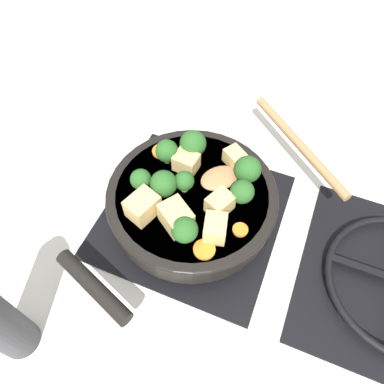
{
  "coord_description": "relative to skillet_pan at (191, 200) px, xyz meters",
  "views": [
    {
      "loc": [
        0.33,
        0.13,
        0.59
      ],
      "look_at": [
        0.0,
        0.0,
        0.08
      ],
      "focal_mm": 35.0,
      "sensor_mm": 36.0,
      "label": 1
    }
  ],
  "objects": [
    {
      "name": "broccoli_floret_small_inner",
      "position": [
        0.02,
        -0.04,
        0.05
      ],
      "size": [
        0.04,
        0.04,
        0.05
      ],
      "color": "#709956",
      "rests_on": "skillet_pan"
    },
    {
      "name": "tofu_cube_front_piece",
      "position": [
        -0.09,
        0.05,
        0.04
      ],
      "size": [
        0.04,
        0.04,
        0.03
      ],
      "primitive_type": "cube",
      "rotation": [
        0.0,
        0.0,
        0.98
      ],
      "color": "#DBB770",
      "rests_on": "skillet_pan"
    },
    {
      "name": "tofu_cube_back_piece",
      "position": [
        0.06,
        0.06,
        0.04
      ],
      "size": [
        0.05,
        0.04,
        0.03
      ],
      "primitive_type": "cube",
      "rotation": [
        0.0,
        0.0,
        0.24
      ],
      "color": "#DBB770",
      "rests_on": "skillet_pan"
    },
    {
      "name": "ground_plane",
      "position": [
        -0.0,
        0.0,
        -0.05
      ],
      "size": [
        2.4,
        2.4,
        0.0
      ],
      "primitive_type": "plane",
      "color": "silver"
    },
    {
      "name": "carrot_slice_near_center",
      "position": [
        0.09,
        0.06,
        0.02
      ],
      "size": [
        0.03,
        0.03,
        0.01
      ],
      "primitive_type": "cylinder",
      "color": "orange",
      "rests_on": "skillet_pan"
    },
    {
      "name": "front_burner_grate",
      "position": [
        -0.0,
        0.0,
        -0.04
      ],
      "size": [
        0.31,
        0.31,
        0.03
      ],
      "color": "black",
      "rests_on": "ground_plane"
    },
    {
      "name": "broccoli_floret_mid_floret",
      "position": [
        -0.02,
        0.08,
        0.05
      ],
      "size": [
        0.04,
        0.04,
        0.05
      ],
      "color": "#709956",
      "rests_on": "skillet_pan"
    },
    {
      "name": "skillet_pan",
      "position": [
        0.0,
        0.0,
        0.0
      ],
      "size": [
        0.38,
        0.29,
        0.05
      ],
      "color": "black",
      "rests_on": "front_burner_grate"
    },
    {
      "name": "broccoli_floret_east_rim",
      "position": [
        -0.06,
        0.08,
        0.05
      ],
      "size": [
        0.05,
        0.05,
        0.05
      ],
      "color": "#709956",
      "rests_on": "skillet_pan"
    },
    {
      "name": "tofu_cube_center_large",
      "position": [
        0.06,
        0.0,
        0.04
      ],
      "size": [
        0.06,
        0.06,
        0.04
      ],
      "primitive_type": "cube",
      "rotation": [
        0.0,
        0.0,
        0.97
      ],
      "color": "#DBB770",
      "rests_on": "skillet_pan"
    },
    {
      "name": "tofu_cube_east_chunk",
      "position": [
        0.01,
        0.05,
        0.04
      ],
      "size": [
        0.05,
        0.05,
        0.03
      ],
      "primitive_type": "cube",
      "rotation": [
        0.0,
        0.0,
        5.87
      ],
      "color": "#DBB770",
      "rests_on": "skillet_pan"
    },
    {
      "name": "broccoli_floret_center_top",
      "position": [
        0.02,
        -0.08,
        0.05
      ],
      "size": [
        0.03,
        0.03,
        0.04
      ],
      "color": "#709956",
      "rests_on": "skillet_pan"
    },
    {
      "name": "carrot_slice_orange_thin",
      "position": [
        -0.06,
        -0.08,
        0.02
      ],
      "size": [
        0.03,
        0.03,
        0.01
      ],
      "primitive_type": "cylinder",
      "color": "orange",
      "rests_on": "skillet_pan"
    },
    {
      "name": "wooden_spoon",
      "position": [
        -0.12,
        0.1,
        0.03
      ],
      "size": [
        0.26,
        0.25,
        0.02
      ],
      "color": "#A87A4C",
      "rests_on": "skillet_pan"
    },
    {
      "name": "broccoli_floret_south_cluster",
      "position": [
        0.08,
        0.02,
        0.05
      ],
      "size": [
        0.04,
        0.04,
        0.05
      ],
      "color": "#709956",
      "rests_on": "skillet_pan"
    },
    {
      "name": "carrot_slice_edge_slice",
      "position": [
        0.04,
        0.1,
        0.02
      ],
      "size": [
        0.02,
        0.02,
        0.01
      ],
      "primitive_type": "cylinder",
      "color": "orange",
      "rests_on": "skillet_pan"
    },
    {
      "name": "broccoli_floret_north_edge",
      "position": [
        -0.08,
        -0.03,
        0.05
      ],
      "size": [
        0.05,
        0.05,
        0.05
      ],
      "color": "#709956",
      "rests_on": "skillet_pan"
    },
    {
      "name": "broccoli_floret_west_rim",
      "position": [
        -0.01,
        -0.01,
        0.05
      ],
      "size": [
        0.03,
        0.03,
        0.04
      ],
      "color": "#709956",
      "rests_on": "skillet_pan"
    },
    {
      "name": "broccoli_floret_near_spoon",
      "position": [
        -0.05,
        -0.06,
        0.05
      ],
      "size": [
        0.04,
        0.04,
        0.05
      ],
      "color": "#709956",
      "rests_on": "skillet_pan"
    },
    {
      "name": "tofu_cube_west_chunk",
      "position": [
        -0.05,
        -0.03,
        0.04
      ],
      "size": [
        0.04,
        0.04,
        0.03
      ],
      "primitive_type": "cube",
      "rotation": [
        0.0,
        0.0,
        4.61
      ],
      "color": "#DBB770",
      "rests_on": "skillet_pan"
    },
    {
      "name": "tofu_cube_near_handle",
      "position": [
        0.06,
        -0.06,
        0.04
      ],
      "size": [
        0.06,
        0.05,
        0.04
      ],
      "primitive_type": "cube",
      "rotation": [
        0.0,
        0.0,
        5.94
      ],
      "color": "#DBB770",
      "rests_on": "skillet_pan"
    }
  ]
}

